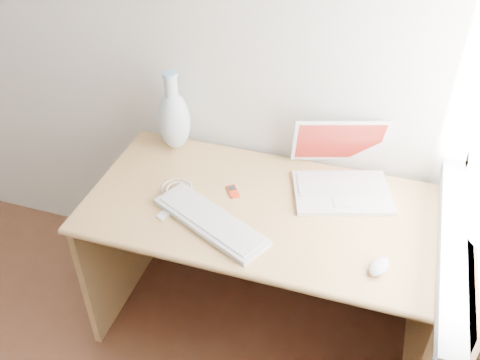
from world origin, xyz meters
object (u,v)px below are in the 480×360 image
(vase, at_px, (174,118))
(external_keyboard, at_px, (210,221))
(desk, at_px, (268,232))
(laptop, at_px, (345,175))

(vase, bearing_deg, external_keyboard, -53.28)
(desk, height_order, vase, vase)
(desk, xyz_separation_m, external_keyboard, (-0.16, -0.23, 0.21))
(desk, relative_size, external_keyboard, 2.76)
(laptop, distance_m, vase, 0.75)
(external_keyboard, bearing_deg, laptop, 66.10)
(laptop, relative_size, vase, 1.20)
(laptop, bearing_deg, vase, 157.79)
(desk, distance_m, vase, 0.62)
(desk, distance_m, laptop, 0.40)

